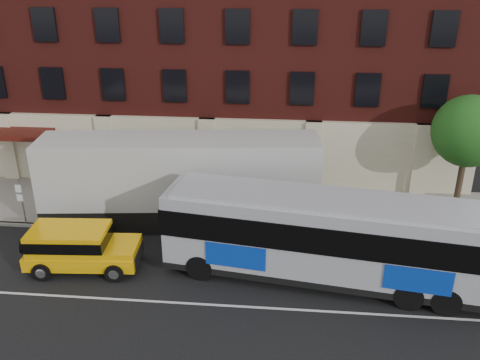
# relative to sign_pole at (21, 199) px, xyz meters

# --- Properties ---
(ground) EXTENTS (120.00, 120.00, 0.00)m
(ground) POSITION_rel_sign_pole_xyz_m (8.50, -6.15, -1.45)
(ground) COLOR black
(ground) RESTS_ON ground
(sidewalk) EXTENTS (60.00, 6.00, 0.15)m
(sidewalk) POSITION_rel_sign_pole_xyz_m (8.50, 2.85, -1.38)
(sidewalk) COLOR gray
(sidewalk) RESTS_ON ground
(kerb) EXTENTS (60.00, 0.25, 0.15)m
(kerb) POSITION_rel_sign_pole_xyz_m (8.50, -0.15, -1.38)
(kerb) COLOR gray
(kerb) RESTS_ON ground
(lane_line) EXTENTS (60.00, 0.12, 0.01)m
(lane_line) POSITION_rel_sign_pole_xyz_m (8.50, -5.65, -1.45)
(lane_line) COLOR silver
(lane_line) RESTS_ON ground
(building) EXTENTS (30.00, 12.10, 15.00)m
(building) POSITION_rel_sign_pole_xyz_m (8.49, 10.77, 6.13)
(building) COLOR #581914
(building) RESTS_ON sidewalk
(sign_pole) EXTENTS (0.30, 0.20, 2.50)m
(sign_pole) POSITION_rel_sign_pole_xyz_m (0.00, 0.00, 0.00)
(sign_pole) COLOR slate
(sign_pole) RESTS_ON ground
(street_tree) EXTENTS (3.60, 3.60, 6.20)m
(street_tree) POSITION_rel_sign_pole_xyz_m (22.04, 3.34, 2.96)
(street_tree) COLOR #35241A
(street_tree) RESTS_ON sidewalk
(city_bus) EXTENTS (13.90, 4.91, 3.73)m
(city_bus) POSITION_rel_sign_pole_xyz_m (14.92, -3.42, 0.61)
(city_bus) COLOR #A4A6AE
(city_bus) RESTS_ON ground
(yellow_suv) EXTENTS (5.09, 2.45, 1.92)m
(yellow_suv) POSITION_rel_sign_pole_xyz_m (4.27, -3.57, -0.35)
(yellow_suv) COLOR #FFB408
(yellow_suv) RESTS_ON ground
(shipping_container) EXTENTS (13.73, 4.21, 4.50)m
(shipping_container) POSITION_rel_sign_pole_xyz_m (7.86, 1.00, 0.78)
(shipping_container) COLOR black
(shipping_container) RESTS_ON ground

